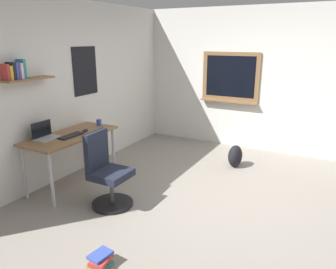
{
  "coord_description": "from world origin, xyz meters",
  "views": [
    {
      "loc": [
        -3.62,
        -1.2,
        2.04
      ],
      "look_at": [
        -0.08,
        0.72,
        0.85
      ],
      "focal_mm": 34.89,
      "sensor_mm": 36.0,
      "label": 1
    }
  ],
  "objects_px": {
    "desk": "(71,140)",
    "office_chair": "(107,175)",
    "book_stack_on_floor": "(100,261)",
    "keyboard": "(71,136)",
    "laptop": "(45,135)",
    "coffee_mug": "(99,122)",
    "backpack": "(235,156)",
    "computer_mouse": "(85,130)"
  },
  "relations": [
    {
      "from": "desk",
      "to": "laptop",
      "type": "xyz_separation_m",
      "value": [
        -0.3,
        0.15,
        0.14
      ]
    },
    {
      "from": "laptop",
      "to": "coffee_mug",
      "type": "distance_m",
      "value": 0.9
    },
    {
      "from": "desk",
      "to": "office_chair",
      "type": "relative_size",
      "value": 1.42
    },
    {
      "from": "office_chair",
      "to": "laptop",
      "type": "distance_m",
      "value": 1.03
    },
    {
      "from": "keyboard",
      "to": "book_stack_on_floor",
      "type": "relative_size",
      "value": 1.5
    },
    {
      "from": "desk",
      "to": "book_stack_on_floor",
      "type": "height_order",
      "value": "desk"
    },
    {
      "from": "office_chair",
      "to": "keyboard",
      "type": "height_order",
      "value": "office_chair"
    },
    {
      "from": "desk",
      "to": "computer_mouse",
      "type": "bearing_deg",
      "value": -19.96
    },
    {
      "from": "desk",
      "to": "book_stack_on_floor",
      "type": "bearing_deg",
      "value": -129.25
    },
    {
      "from": "coffee_mug",
      "to": "desk",
      "type": "bearing_deg",
      "value": 177.3
    },
    {
      "from": "computer_mouse",
      "to": "book_stack_on_floor",
      "type": "xyz_separation_m",
      "value": [
        -1.43,
        -1.41,
        -0.71
      ]
    },
    {
      "from": "desk",
      "to": "coffee_mug",
      "type": "height_order",
      "value": "coffee_mug"
    },
    {
      "from": "book_stack_on_floor",
      "to": "keyboard",
      "type": "bearing_deg",
      "value": 50.86
    },
    {
      "from": "book_stack_on_floor",
      "to": "laptop",
      "type": "bearing_deg",
      "value": 60.83
    },
    {
      "from": "coffee_mug",
      "to": "backpack",
      "type": "height_order",
      "value": "coffee_mug"
    },
    {
      "from": "computer_mouse",
      "to": "coffee_mug",
      "type": "bearing_deg",
      "value": 7.85
    },
    {
      "from": "office_chair",
      "to": "computer_mouse",
      "type": "height_order",
      "value": "office_chair"
    },
    {
      "from": "laptop",
      "to": "backpack",
      "type": "distance_m",
      "value": 2.95
    },
    {
      "from": "office_chair",
      "to": "keyboard",
      "type": "xyz_separation_m",
      "value": [
        0.16,
        0.72,
        0.36
      ]
    },
    {
      "from": "laptop",
      "to": "coffee_mug",
      "type": "xyz_separation_m",
      "value": [
        0.88,
        -0.17,
        -0.01
      ]
    },
    {
      "from": "desk",
      "to": "keyboard",
      "type": "relative_size",
      "value": 3.65
    },
    {
      "from": "office_chair",
      "to": "book_stack_on_floor",
      "type": "xyz_separation_m",
      "value": [
        -0.99,
        -0.69,
        -0.34
      ]
    },
    {
      "from": "office_chair",
      "to": "book_stack_on_floor",
      "type": "bearing_deg",
      "value": -144.95
    },
    {
      "from": "office_chair",
      "to": "coffee_mug",
      "type": "height_order",
      "value": "office_chair"
    },
    {
      "from": "keyboard",
      "to": "backpack",
      "type": "distance_m",
      "value": 2.62
    },
    {
      "from": "keyboard",
      "to": "book_stack_on_floor",
      "type": "distance_m",
      "value": 1.95
    },
    {
      "from": "computer_mouse",
      "to": "laptop",
      "type": "bearing_deg",
      "value": 156.47
    },
    {
      "from": "book_stack_on_floor",
      "to": "desk",
      "type": "bearing_deg",
      "value": 50.75
    },
    {
      "from": "office_chair",
      "to": "coffee_mug",
      "type": "relative_size",
      "value": 10.33
    },
    {
      "from": "keyboard",
      "to": "coffee_mug",
      "type": "bearing_deg",
      "value": 4.45
    },
    {
      "from": "laptop",
      "to": "computer_mouse",
      "type": "relative_size",
      "value": 2.98
    },
    {
      "from": "keyboard",
      "to": "desk",
      "type": "bearing_deg",
      "value": 48.81
    },
    {
      "from": "coffee_mug",
      "to": "backpack",
      "type": "relative_size",
      "value": 0.25
    },
    {
      "from": "desk",
      "to": "book_stack_on_floor",
      "type": "relative_size",
      "value": 5.47
    },
    {
      "from": "backpack",
      "to": "desk",
      "type": "bearing_deg",
      "value": 134.4
    },
    {
      "from": "desk",
      "to": "computer_mouse",
      "type": "height_order",
      "value": "computer_mouse"
    },
    {
      "from": "laptop",
      "to": "coffee_mug",
      "type": "relative_size",
      "value": 3.37
    },
    {
      "from": "office_chair",
      "to": "laptop",
      "type": "bearing_deg",
      "value": 94.54
    },
    {
      "from": "computer_mouse",
      "to": "coffee_mug",
      "type": "height_order",
      "value": "coffee_mug"
    },
    {
      "from": "coffee_mug",
      "to": "backpack",
      "type": "bearing_deg",
      "value": -55.99
    },
    {
      "from": "coffee_mug",
      "to": "book_stack_on_floor",
      "type": "xyz_separation_m",
      "value": [
        -1.79,
        -1.46,
        -0.74
      ]
    },
    {
      "from": "keyboard",
      "to": "computer_mouse",
      "type": "bearing_deg",
      "value": 0.0
    }
  ]
}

